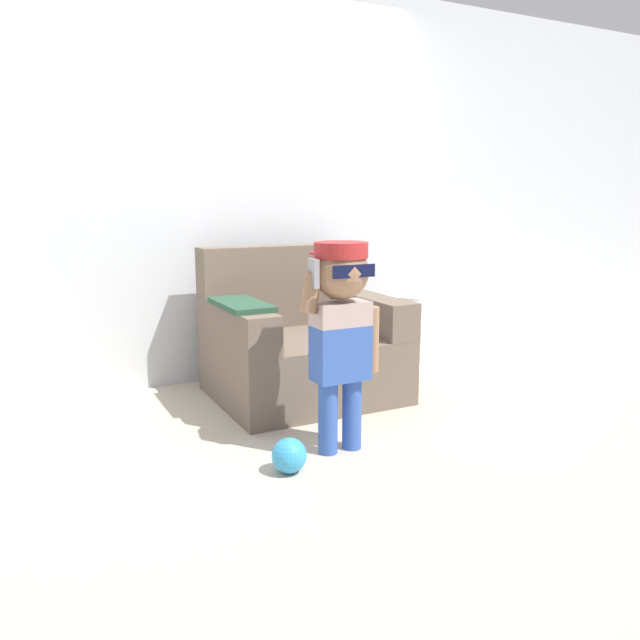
{
  "coord_description": "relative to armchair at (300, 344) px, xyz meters",
  "views": [
    {
      "loc": [
        -1.41,
        -3.32,
        1.19
      ],
      "look_at": [
        0.06,
        -0.42,
        0.56
      ],
      "focal_mm": 35.0,
      "sensor_mm": 36.0,
      "label": 1
    }
  ],
  "objects": [
    {
      "name": "side_table",
      "position": [
        0.92,
        0.13,
        0.01
      ],
      "size": [
        0.4,
        0.4,
        0.55
      ],
      "color": "white",
      "rests_on": "ground_plane"
    },
    {
      "name": "toy_ball",
      "position": [
        -0.52,
        -1.01,
        -0.24
      ],
      "size": [
        0.16,
        0.16,
        0.16
      ],
      "color": "#3399D1",
      "rests_on": "ground_plane"
    },
    {
      "name": "ground_plane",
      "position": [
        -0.16,
        -0.06,
        -0.32
      ],
      "size": [
        10.0,
        10.0,
        0.0
      ],
      "primitive_type": "plane",
      "color": "#BCB29E"
    },
    {
      "name": "armchair",
      "position": [
        0.0,
        0.0,
        0.0
      ],
      "size": [
        1.07,
        0.91,
        0.9
      ],
      "color": "#6B5B4C",
      "rests_on": "ground_plane"
    },
    {
      "name": "wall_back",
      "position": [
        -0.16,
        0.58,
        0.98
      ],
      "size": [
        10.0,
        0.05,
        2.6
      ],
      "color": "silver",
      "rests_on": "ground_plane"
    },
    {
      "name": "person_child",
      "position": [
        -0.2,
        -0.89,
        0.35
      ],
      "size": [
        0.41,
        0.31,
        1.0
      ],
      "color": "#3356AD",
      "rests_on": "ground_plane"
    }
  ]
}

